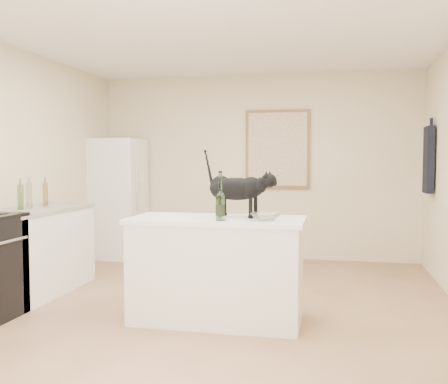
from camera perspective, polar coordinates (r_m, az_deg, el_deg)
floor at (r=4.79m, az=-1.41°, el=-13.35°), size 5.50×5.50×0.00m
ceiling at (r=4.74m, az=-1.46°, el=18.29°), size 5.50×5.50×0.00m
wall_back at (r=7.29m, az=3.67°, el=2.81°), size 4.50×0.00×4.50m
wall_front at (r=2.02m, az=-20.12°, el=0.69°), size 4.50×0.00×4.50m
island_base at (r=4.47m, az=-0.77°, el=-8.89°), size 1.44×0.67×0.86m
island_top at (r=4.40m, az=-0.78°, el=-3.15°), size 1.50×0.70×0.04m
left_cabinets at (r=5.72m, az=-20.14°, el=-6.36°), size 0.60×1.40×0.86m
left_countertop at (r=5.66m, az=-20.24°, el=-1.87°), size 0.62×1.44×0.04m
fridge at (r=7.47m, az=-11.78°, el=-0.70°), size 0.68×0.68×1.70m
artwork_frame at (r=7.22m, az=6.00°, el=4.77°), size 0.90×0.03×1.10m
artwork_canvas at (r=7.20m, az=5.99°, el=4.78°), size 0.82×0.00×1.02m
hanging_garment at (r=6.60m, az=21.91°, el=3.35°), size 0.08×0.34×0.80m
black_cat at (r=4.45m, az=1.37°, el=0.02°), size 0.65×0.38×0.44m
wine_bottle at (r=4.19m, az=-0.42°, el=-0.76°), size 0.08×0.08×0.36m
glass_bowl at (r=4.20m, az=4.64°, el=-2.79°), size 0.30×0.30×0.06m
fridge_paper at (r=7.36m, az=-9.22°, el=1.72°), size 0.04×0.12×0.16m
counter_bottle_cluster at (r=5.64m, az=-20.73°, el=-0.39°), size 0.09×0.48×0.27m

